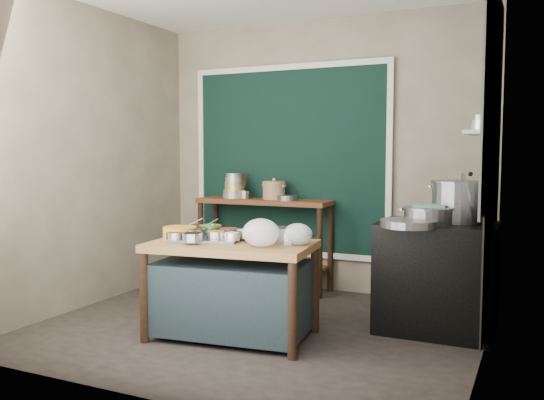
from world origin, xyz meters
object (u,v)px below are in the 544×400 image
at_px(condiment_tray, 207,239).
at_px(stock_pot, 457,201).
at_px(ceramic_crock, 274,191).
at_px(yellow_basin, 180,233).
at_px(saucepan, 289,236).
at_px(steamer, 428,215).
at_px(prep_table, 232,290).
at_px(stove_block, 436,279).
at_px(back_counter, 264,244).
at_px(utensil_cup, 244,194).

distance_m(condiment_tray, stock_pot, 2.03).
xyz_separation_m(ceramic_crock, stock_pot, (1.92, -0.63, 0.01)).
height_order(yellow_basin, saucepan, saucepan).
distance_m(ceramic_crock, steamer, 1.91).
height_order(yellow_basin, stock_pot, stock_pot).
xyz_separation_m(condiment_tray, yellow_basin, (-0.22, -0.05, 0.04)).
relative_size(yellow_basin, stock_pot, 0.62).
height_order(condiment_tray, steamer, steamer).
height_order(prep_table, saucepan, saucepan).
bearing_deg(stock_pot, yellow_basin, -152.86).
distance_m(stock_pot, steamer, 0.29).
xyz_separation_m(stove_block, ceramic_crock, (-1.79, 0.74, 0.61)).
bearing_deg(back_counter, ceramic_crock, 4.07).
bearing_deg(prep_table, stove_block, 24.18).
distance_m(condiment_tray, yellow_basin, 0.23).
bearing_deg(yellow_basin, stock_pot, 27.14).
xyz_separation_m(back_counter, ceramic_crock, (0.11, 0.01, 0.56)).
distance_m(back_counter, yellow_basin, 1.67).
relative_size(yellow_basin, saucepan, 1.15).
bearing_deg(steamer, stove_block, 48.08).
relative_size(prep_table, ceramic_crock, 4.94).
relative_size(saucepan, ceramic_crock, 0.91).
bearing_deg(utensil_cup, steamer, -21.02).
relative_size(back_counter, condiment_tray, 2.82).
distance_m(saucepan, stock_pot, 1.41).
bearing_deg(stove_block, utensil_cup, 161.34).
relative_size(back_counter, stove_block, 1.61).
relative_size(saucepan, utensil_cup, 1.63).
bearing_deg(back_counter, condiment_tray, -80.53).
bearing_deg(prep_table, steamer, 23.11).
height_order(prep_table, steamer, steamer).
height_order(yellow_basin, ceramic_crock, ceramic_crock).
xyz_separation_m(utensil_cup, stock_pot, (2.26, -0.61, 0.05)).
xyz_separation_m(condiment_tray, saucepan, (0.66, 0.12, 0.05)).
xyz_separation_m(stove_block, stock_pot, (0.13, 0.11, 0.62)).
bearing_deg(saucepan, condiment_tray, -170.89).
bearing_deg(back_counter, stock_pot, -16.93).
xyz_separation_m(stove_block, steamer, (-0.07, -0.07, 0.52)).
xyz_separation_m(yellow_basin, saucepan, (0.88, 0.17, 0.01)).
bearing_deg(stove_block, steamer, -131.92).
xyz_separation_m(prep_table, yellow_basin, (-0.44, -0.05, 0.43)).
bearing_deg(prep_table, stock_pot, 25.09).
distance_m(utensil_cup, ceramic_crock, 0.34).
bearing_deg(prep_table, yellow_basin, -179.79).
distance_m(ceramic_crock, stock_pot, 2.02).
bearing_deg(saucepan, stock_pot, 36.47).
distance_m(stove_block, yellow_basin, 2.10).
height_order(prep_table, condiment_tray, condiment_tray).
xyz_separation_m(back_counter, stock_pot, (2.03, -0.62, 0.57)).
bearing_deg(utensil_cup, yellow_basin, -80.41).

